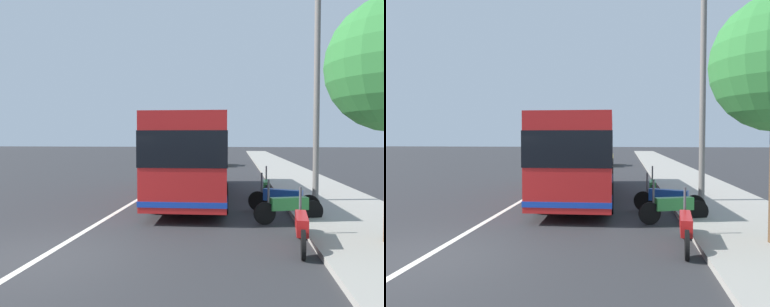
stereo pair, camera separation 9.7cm
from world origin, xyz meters
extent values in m
plane|color=#2D2D30|center=(0.00, 0.00, 0.00)|extent=(220.00, 220.00, 0.00)
cube|color=#9E998E|center=(10.00, -7.35, 0.07)|extent=(110.00, 3.60, 0.14)
cube|color=silver|center=(10.00, 0.00, 0.00)|extent=(110.00, 0.16, 0.01)
cube|color=red|center=(8.12, -2.22, 1.75)|extent=(10.71, 2.82, 2.81)
cube|color=black|center=(8.12, -2.22, 2.11)|extent=(10.75, 2.86, 1.02)
cube|color=#193FB2|center=(8.12, -2.22, 0.60)|extent=(10.74, 2.85, 0.16)
cylinder|color=black|center=(11.48, -0.98, 0.50)|extent=(1.01, 0.34, 1.00)
cylinder|color=black|center=(11.56, -3.21, 0.50)|extent=(1.01, 0.34, 1.00)
cylinder|color=black|center=(4.68, -1.23, 0.50)|extent=(1.01, 0.34, 1.00)
cylinder|color=black|center=(4.76, -3.46, 0.50)|extent=(1.01, 0.34, 1.00)
cylinder|color=black|center=(2.11, -5.40, 0.30)|extent=(0.60, 0.15, 0.59)
cylinder|color=black|center=(0.49, -5.21, 0.30)|extent=(0.60, 0.15, 0.59)
cube|color=red|center=(1.30, -5.30, 0.55)|extent=(1.24, 0.39, 0.36)
cylinder|color=#4C4C51|center=(1.99, -5.39, 0.90)|extent=(0.06, 0.06, 0.70)
cylinder|color=black|center=(3.39, -4.66, 0.31)|extent=(0.27, 0.62, 0.63)
cylinder|color=black|center=(3.85, -6.05, 0.31)|extent=(0.27, 0.62, 0.63)
cube|color=#338C3F|center=(3.62, -5.35, 0.56)|extent=(0.57, 1.11, 0.35)
cylinder|color=#4C4C51|center=(3.42, -4.77, 0.91)|extent=(0.06, 0.06, 0.70)
cylinder|color=black|center=(5.33, -4.58, 0.33)|extent=(0.31, 0.64, 0.66)
cylinder|color=black|center=(4.74, -6.12, 0.33)|extent=(0.31, 0.64, 0.66)
cube|color=#1947A5|center=(5.04, -5.35, 0.58)|extent=(0.67, 1.24, 0.38)
cylinder|color=#4C4C51|center=(5.29, -4.70, 0.93)|extent=(0.06, 0.06, 0.70)
cylinder|color=black|center=(8.40, -5.08, 0.34)|extent=(0.68, 0.12, 0.68)
cylinder|color=black|center=(6.91, -4.99, 0.34)|extent=(0.68, 0.12, 0.68)
cube|color=#338C3F|center=(7.65, -5.04, 0.59)|extent=(1.13, 0.31, 0.31)
cylinder|color=#4C4C51|center=(8.29, -5.07, 0.94)|extent=(0.06, 0.06, 0.70)
cube|color=gold|center=(26.14, -1.83, 0.60)|extent=(4.41, 1.92, 0.84)
cube|color=black|center=(26.18, -1.83, 1.31)|extent=(2.17, 1.68, 0.57)
cylinder|color=black|center=(27.61, -1.12, 0.32)|extent=(0.65, 0.25, 0.64)
cylinder|color=black|center=(27.53, -2.67, 0.32)|extent=(0.65, 0.25, 0.64)
cylinder|color=black|center=(24.75, -0.98, 0.32)|extent=(0.65, 0.25, 0.64)
cylinder|color=black|center=(24.67, -2.54, 0.32)|extent=(0.65, 0.25, 0.64)
cube|color=gray|center=(30.17, 1.92, 0.57)|extent=(4.19, 1.86, 0.77)
cube|color=black|center=(30.23, 1.92, 1.23)|extent=(2.05, 1.66, 0.55)
cylinder|color=black|center=(28.78, 1.17, 0.32)|extent=(0.65, 0.24, 0.64)
cylinder|color=black|center=(28.83, 2.75, 0.32)|extent=(0.65, 0.24, 0.64)
cylinder|color=black|center=(31.51, 1.09, 0.32)|extent=(0.65, 0.24, 0.64)
cylinder|color=black|center=(31.56, 2.67, 0.32)|extent=(0.65, 0.24, 0.64)
cylinder|color=slate|center=(7.01, -6.77, 3.74)|extent=(0.21, 0.21, 7.48)
camera|label=1|loc=(-6.82, -3.91, 2.37)|focal=34.02mm
camera|label=2|loc=(-6.80, -4.01, 2.37)|focal=34.02mm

